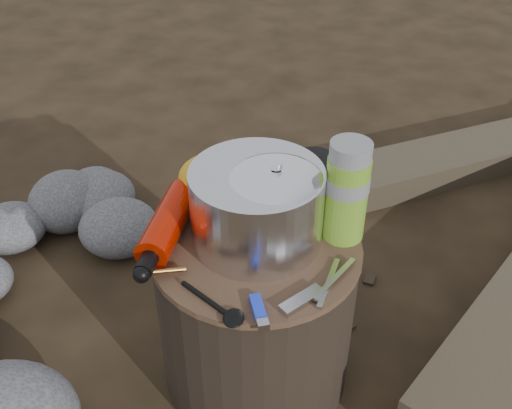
# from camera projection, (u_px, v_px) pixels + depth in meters

# --- Properties ---
(ground) EXTENTS (60.00, 60.00, 0.00)m
(ground) POSITION_uv_depth(u_px,v_px,m) (256.00, 369.00, 1.40)
(ground) COLOR #2E2216
(ground) RESTS_ON ground
(stump) EXTENTS (0.41, 0.41, 0.38)m
(stump) POSITION_uv_depth(u_px,v_px,m) (256.00, 312.00, 1.29)
(stump) COLOR black
(stump) RESTS_ON ground
(rock_ring) EXTENTS (0.45, 0.99, 0.20)m
(rock_ring) POSITION_uv_depth(u_px,v_px,m) (38.00, 275.00, 1.51)
(rock_ring) COLOR #56565B
(rock_ring) RESTS_ON ground
(log_small) EXTENTS (1.06, 0.71, 0.09)m
(log_small) POSITION_uv_depth(u_px,v_px,m) (474.00, 154.00, 2.08)
(log_small) COLOR #453A2B
(log_small) RESTS_ON ground
(foil_windscreen) EXTENTS (0.26, 0.26, 0.16)m
(foil_windscreen) POSITION_uv_depth(u_px,v_px,m) (257.00, 206.00, 1.14)
(foil_windscreen) COLOR silver
(foil_windscreen) RESTS_ON stump
(camping_pot) EXTENTS (0.18, 0.18, 0.18)m
(camping_pot) POSITION_uv_depth(u_px,v_px,m) (275.00, 207.00, 1.12)
(camping_pot) COLOR white
(camping_pot) RESTS_ON stump
(fuel_bottle) EXTENTS (0.09, 0.28, 0.07)m
(fuel_bottle) POSITION_uv_depth(u_px,v_px,m) (168.00, 223.00, 1.17)
(fuel_bottle) COLOR #B01603
(fuel_bottle) RESTS_ON stump
(thermos) EXTENTS (0.08, 0.08, 0.21)m
(thermos) POSITION_uv_depth(u_px,v_px,m) (347.00, 192.00, 1.14)
(thermos) COLOR #75AA2A
(thermos) RESTS_ON stump
(travel_mug) EXTENTS (0.08, 0.08, 0.12)m
(travel_mug) POSITION_uv_depth(u_px,v_px,m) (313.00, 182.00, 1.24)
(travel_mug) COLOR black
(travel_mug) RESTS_ON stump
(stuff_sack) EXTENTS (0.16, 0.13, 0.11)m
(stuff_sack) POSITION_uv_depth(u_px,v_px,m) (215.00, 179.00, 1.26)
(stuff_sack) COLOR gold
(stuff_sack) RESTS_ON stump
(food_pouch) EXTENTS (0.10, 0.05, 0.12)m
(food_pouch) POSITION_uv_depth(u_px,v_px,m) (251.00, 173.00, 1.27)
(food_pouch) COLOR #0D0E52
(food_pouch) RESTS_ON stump
(lighter) EXTENTS (0.04, 0.08, 0.01)m
(lighter) POSITION_uv_depth(u_px,v_px,m) (258.00, 308.00, 1.03)
(lighter) COLOR blue
(lighter) RESTS_ON stump
(multitool) EXTENTS (0.08, 0.08, 0.01)m
(multitool) POSITION_uv_depth(u_px,v_px,m) (302.00, 300.00, 1.04)
(multitool) COLOR #B5B5BA
(multitool) RESTS_ON stump
(pot_grabber) EXTENTS (0.08, 0.14, 0.01)m
(pot_grabber) POSITION_uv_depth(u_px,v_px,m) (329.00, 282.00, 1.08)
(pot_grabber) COLOR #B5B5BA
(pot_grabber) RESTS_ON stump
(spork) EXTENTS (0.13, 0.11, 0.01)m
(spork) POSITION_uv_depth(u_px,v_px,m) (207.00, 299.00, 1.05)
(spork) COLOR black
(spork) RESTS_ON stump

